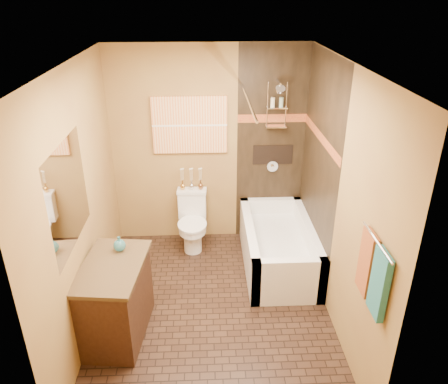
{
  "coord_description": "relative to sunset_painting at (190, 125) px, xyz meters",
  "views": [
    {
      "loc": [
        -0.05,
        -3.61,
        3.09
      ],
      "look_at": [
        0.14,
        0.4,
        1.16
      ],
      "focal_mm": 35.0,
      "sensor_mm": 36.0,
      "label": 1
    }
  ],
  "objects": [
    {
      "name": "vanity",
      "position": [
        -0.7,
        -1.78,
        -1.15
      ],
      "size": [
        0.64,
        0.95,
        0.79
      ],
      "rotation": [
        0.0,
        0.0,
        -0.11
      ],
      "color": "black",
      "rests_on": "floor"
    },
    {
      "name": "toilet",
      "position": [
        0.0,
        -0.25,
        -1.18
      ],
      "size": [
        0.38,
        0.56,
        0.73
      ],
      "rotation": [
        0.0,
        0.0,
        -0.06
      ],
      "color": "white",
      "rests_on": "floor"
    },
    {
      "name": "towel_rust",
      "position": [
        1.39,
        -2.4,
        -0.37
      ],
      "size": [
        0.05,
        0.22,
        0.52
      ],
      "primitive_type": "cube",
      "color": "brown",
      "rests_on": "towel_bar"
    },
    {
      "name": "alcove_niche",
      "position": [
        1.03,
        0.01,
        -0.4
      ],
      "size": [
        0.5,
        0.01,
        0.25
      ],
      "primitive_type": "cube",
      "color": "black",
      "rests_on": "alcove_tile_back"
    },
    {
      "name": "vanity_mirror",
      "position": [
        -0.96,
        -1.78,
        -0.05
      ],
      "size": [
        0.01,
        1.0,
        0.9
      ],
      "primitive_type": "cube",
      "color": "white",
      "rests_on": "wall_left"
    },
    {
      "name": "alcove_tile_right",
      "position": [
        1.41,
        -0.73,
        -0.3
      ],
      "size": [
        0.01,
        1.5,
        2.5
      ],
      "primitive_type": "cube",
      "color": "black",
      "rests_on": "wall_right"
    },
    {
      "name": "shower_fixtures",
      "position": [
        1.03,
        -0.1,
        0.12
      ],
      "size": [
        0.24,
        0.33,
        1.16
      ],
      "color": "silver",
      "rests_on": "floor"
    },
    {
      "name": "wall_back",
      "position": [
        0.23,
        0.02,
        -0.3
      ],
      "size": [
        2.4,
        0.02,
        2.5
      ],
      "primitive_type": "cube",
      "color": "olive",
      "rests_on": "floor"
    },
    {
      "name": "towel_teal",
      "position": [
        1.39,
        -2.66,
        -0.37
      ],
      "size": [
        0.05,
        0.22,
        0.52
      ],
      "primitive_type": "cube",
      "color": "#20686B",
      "rests_on": "towel_bar"
    },
    {
      "name": "teal_bottle",
      "position": [
        -0.65,
        -1.54,
        -0.68
      ],
      "size": [
        0.15,
        0.15,
        0.18
      ],
      "primitive_type": null,
      "rotation": [
        0.0,
        0.0,
        0.38
      ],
      "color": "#277076",
      "rests_on": "vanity"
    },
    {
      "name": "mosaic_band_right",
      "position": [
        1.4,
        -0.73,
        0.07
      ],
      "size": [
        0.01,
        1.5,
        0.1
      ],
      "primitive_type": "cube",
      "color": "maroon",
      "rests_on": "alcove_tile_right"
    },
    {
      "name": "wall_right",
      "position": [
        1.43,
        -1.48,
        -0.3
      ],
      "size": [
        0.02,
        3.0,
        2.5
      ],
      "primitive_type": "cube",
      "color": "olive",
      "rests_on": "floor"
    },
    {
      "name": "curtain_rod",
      "position": [
        0.63,
        -0.73,
        0.47
      ],
      "size": [
        0.03,
        1.55,
        0.03
      ],
      "primitive_type": "cylinder",
      "rotation": [
        1.57,
        0.0,
        0.0
      ],
      "color": "silver",
      "rests_on": "wall_back"
    },
    {
      "name": "towel_bar",
      "position": [
        1.38,
        -2.53,
        -0.1
      ],
      "size": [
        0.02,
        0.55,
        0.02
      ],
      "primitive_type": "cylinder",
      "rotation": [
        1.57,
        0.0,
        0.0
      ],
      "color": "silver",
      "rests_on": "wall_right"
    },
    {
      "name": "alcove_tile_back",
      "position": [
        1.0,
        0.01,
        -0.3
      ],
      "size": [
        0.85,
        0.01,
        2.5
      ],
      "primitive_type": "cube",
      "color": "black",
      "rests_on": "wall_back"
    },
    {
      "name": "bud_vases",
      "position": [
        0.0,
        -0.09,
        -0.66
      ],
      "size": [
        0.29,
        0.06,
        0.28
      ],
      "color": "gold",
      "rests_on": "toilet"
    },
    {
      "name": "mosaic_band_back",
      "position": [
        1.0,
        0.0,
        0.07
      ],
      "size": [
        0.85,
        0.01,
        0.1
      ],
      "primitive_type": "cube",
      "color": "maroon",
      "rests_on": "alcove_tile_back"
    },
    {
      "name": "wall_front",
      "position": [
        0.23,
        -2.98,
        -0.3
      ],
      "size": [
        2.4,
        0.02,
        2.5
      ],
      "primitive_type": "cube",
      "color": "olive",
      "rests_on": "floor"
    },
    {
      "name": "ceiling",
      "position": [
        0.23,
        -1.48,
        0.95
      ],
      "size": [
        3.0,
        3.0,
        0.0
      ],
      "primitive_type": "plane",
      "color": "silver",
      "rests_on": "wall_back"
    },
    {
      "name": "wall_left",
      "position": [
        -0.97,
        -1.48,
        -0.3
      ],
      "size": [
        0.02,
        3.0,
        2.5
      ],
      "primitive_type": "cube",
      "color": "olive",
      "rests_on": "floor"
    },
    {
      "name": "bathtub",
      "position": [
        1.03,
        -0.73,
        -1.33
      ],
      "size": [
        0.8,
        1.5,
        0.55
      ],
      "color": "white",
      "rests_on": "floor"
    },
    {
      "name": "sunset_painting",
      "position": [
        0.0,
        0.0,
        0.0
      ],
      "size": [
        0.9,
        0.04,
        0.7
      ],
      "primitive_type": "cube",
      "color": "orange",
      "rests_on": "wall_back"
    },
    {
      "name": "floor",
      "position": [
        0.23,
        -1.48,
        -1.55
      ],
      "size": [
        3.0,
        3.0,
        0.0
      ],
      "primitive_type": "plane",
      "color": "black",
      "rests_on": "ground"
    }
  ]
}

